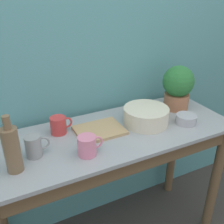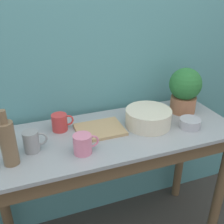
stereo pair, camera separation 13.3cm
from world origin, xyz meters
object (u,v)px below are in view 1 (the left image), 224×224
object	(u,v)px
potted_plant	(178,86)
mug_grey	(34,146)
tray_board	(99,130)
mug_red	(59,125)
mug_pink	(87,146)
bowl_wash_large	(146,116)
bottle_tall	(12,149)
bowl_small_steel	(186,119)

from	to	relation	value
potted_plant	mug_grey	bearing A→B (deg)	-172.51
tray_board	mug_red	bearing A→B (deg)	156.90
mug_pink	tray_board	xyz separation A→B (m)	(0.13, 0.16, -0.04)
bowl_wash_large	mug_red	distance (m)	0.48
bottle_tall	bowl_wash_large	bearing A→B (deg)	7.93
potted_plant	bowl_wash_large	size ratio (longest dim) A/B	1.09
bowl_small_steel	tray_board	xyz separation A→B (m)	(-0.47, 0.13, -0.02)
bowl_wash_large	bottle_tall	world-z (taller)	bottle_tall
mug_red	mug_grey	bearing A→B (deg)	-136.29
bowl_wash_large	bottle_tall	bearing A→B (deg)	-172.07
bowl_small_steel	bottle_tall	bearing A→B (deg)	179.97
bottle_tall	bowl_small_steel	bearing A→B (deg)	-0.03
potted_plant	tray_board	bearing A→B (deg)	-174.63
potted_plant	bowl_wash_large	bearing A→B (deg)	-163.10
potted_plant	mug_red	size ratio (longest dim) A/B	2.30
mug_pink	mug_grey	bearing A→B (deg)	156.01
potted_plant	tray_board	size ratio (longest dim) A/B	1.09
mug_red	bowl_small_steel	xyz separation A→B (m)	(0.67, -0.22, -0.02)
bowl_wash_large	tray_board	world-z (taller)	bowl_wash_large
potted_plant	mug_red	distance (m)	0.75
bottle_tall	mug_red	world-z (taller)	bottle_tall
potted_plant	mug_red	xyz separation A→B (m)	(-0.74, 0.03, -0.10)
potted_plant	bowl_wash_large	world-z (taller)	potted_plant
mug_grey	bowl_small_steel	xyz separation A→B (m)	(0.82, -0.07, -0.03)
mug_red	mug_pink	bearing A→B (deg)	-75.95
mug_grey	bottle_tall	bearing A→B (deg)	-145.35
mug_red	bowl_small_steel	world-z (taller)	mug_red
potted_plant	bottle_tall	bearing A→B (deg)	-169.49
bowl_wash_large	mug_red	xyz separation A→B (m)	(-0.46, 0.12, -0.00)
mug_grey	tray_board	distance (m)	0.36
tray_board	mug_grey	bearing A→B (deg)	-169.22
bowl_small_steel	mug_red	bearing A→B (deg)	162.00
mug_grey	potted_plant	bearing A→B (deg)	7.49
bottle_tall	potted_plant	bearing A→B (deg)	10.51
mug_red	tray_board	xyz separation A→B (m)	(0.19, -0.08, -0.04)
mug_red	bowl_small_steel	distance (m)	0.70
potted_plant	bowl_small_steel	bearing A→B (deg)	-112.44
mug_grey	bowl_wash_large	bearing A→B (deg)	3.09
tray_board	bowl_wash_large	bearing A→B (deg)	-7.06
potted_plant	tray_board	world-z (taller)	potted_plant
bowl_small_steel	tray_board	size ratio (longest dim) A/B	0.45
mug_grey	tray_board	size ratio (longest dim) A/B	0.45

